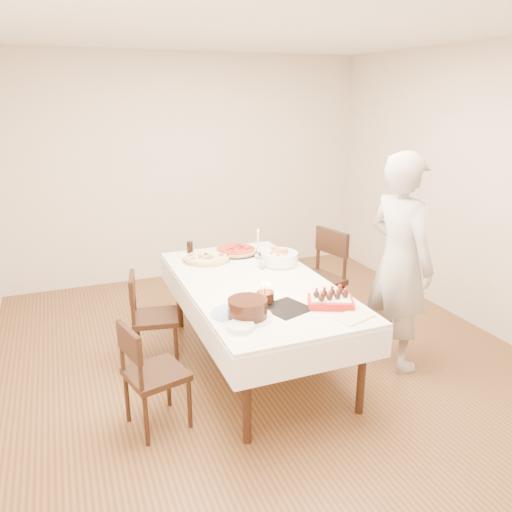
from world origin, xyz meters
name	(u,v)px	position (x,y,z in m)	size (l,w,h in m)	color
floor	(267,363)	(0.00, 0.00, 0.00)	(5.00, 5.00, 0.00)	#55321D
wall_back	(188,169)	(0.00, 2.50, 1.35)	(4.50, 0.04, 2.70)	beige
wall_right	(487,192)	(2.25, 0.00, 1.35)	(0.04, 5.00, 2.70)	beige
ceiling	(269,23)	(0.00, 0.00, 2.70)	(5.00, 5.00, 0.00)	white
dining_table	(256,324)	(-0.08, 0.04, 0.38)	(1.14, 2.14, 0.75)	white
chair_right_savory	(315,281)	(0.72, 0.49, 0.49)	(0.50, 0.50, 0.98)	#331C11
chair_left_savory	(155,318)	(-0.86, 0.41, 0.41)	(0.41, 0.41, 0.81)	#331C11
chair_left_dessert	(156,374)	(-1.03, -0.49, 0.40)	(0.41, 0.41, 0.81)	#331C11
person	(399,263)	(1.02, -0.36, 0.91)	(0.66, 0.44, 1.82)	#BDB7B2
pizza_white	(207,258)	(-0.30, 0.74, 0.77)	(0.46, 0.46, 0.04)	beige
pizza_pepperoni	(236,251)	(0.03, 0.86, 0.77)	(0.44, 0.44, 0.04)	red
red_placemat	(279,261)	(0.32, 0.47, 0.75)	(0.23, 0.23, 0.01)	#B21E1E
pasta_bowl	(279,258)	(0.29, 0.39, 0.81)	(0.33, 0.33, 0.11)	white
taper_candle	(258,243)	(0.17, 0.63, 0.90)	(0.06, 0.06, 0.29)	white
shaker_pair	(262,265)	(0.09, 0.32, 0.80)	(0.08, 0.08, 0.09)	white
cola_glass	(190,247)	(-0.38, 1.03, 0.81)	(0.06, 0.06, 0.11)	black
layer_cake	(248,309)	(-0.39, -0.57, 0.82)	(0.35, 0.35, 0.14)	black
cake_board	(286,308)	(-0.07, -0.53, 0.75)	(0.30, 0.30, 0.01)	black
birthday_cake	(265,293)	(-0.18, -0.38, 0.83)	(0.13, 0.13, 0.14)	black
strawberry_box	(330,301)	(0.25, -0.60, 0.79)	(0.33, 0.22, 0.08)	#AE1813
box_lid	(353,318)	(0.29, -0.84, 0.75)	(0.27, 0.18, 0.02)	beige
plate_stack	(241,327)	(-0.50, -0.72, 0.77)	(0.18, 0.18, 0.04)	white
china_plate	(233,313)	(-0.46, -0.47, 0.76)	(0.31, 0.31, 0.01)	white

